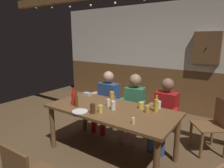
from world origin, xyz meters
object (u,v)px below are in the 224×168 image
at_px(pint_glass_2, 147,109).
at_px(pint_glass_6, 159,105).
at_px(table_candle, 133,121).
at_px(pint_glass_1, 141,105).
at_px(pint_glass_7, 113,105).
at_px(pint_glass_3, 108,103).
at_px(pint_glass_0, 112,96).
at_px(person_1, 133,104).
at_px(condiment_caddy, 87,94).
at_px(chair_empty_near_left, 214,125).
at_px(pint_glass_4, 93,108).
at_px(bottle_2, 156,105).
at_px(wall_dart_cabinet, 207,48).
at_px(bottle_1, 76,100).
at_px(pint_glass_5, 100,109).
at_px(plate_0, 80,111).
at_px(dining_table, 111,114).
at_px(person_0, 106,98).
at_px(bottle_0, 74,98).
at_px(person_2, 164,111).

distance_m(pint_glass_2, pint_glass_6, 0.27).
height_order(table_candle, pint_glass_1, pint_glass_1).
bearing_deg(pint_glass_7, pint_glass_3, 148.37).
relative_size(pint_glass_0, pint_glass_2, 1.46).
relative_size(person_1, pint_glass_6, 10.11).
distance_m(table_candle, condiment_caddy, 1.47).
distance_m(chair_empty_near_left, pint_glass_4, 1.97).
distance_m(bottle_2, wall_dart_cabinet, 2.32).
xyz_separation_m(bottle_1, pint_glass_5, (0.46, 0.01, -0.05)).
height_order(person_1, plate_0, person_1).
xyz_separation_m(dining_table, pint_glass_6, (0.60, 0.41, 0.16)).
height_order(person_1, pint_glass_0, person_1).
relative_size(person_0, bottle_0, 4.20).
bearing_deg(person_2, pint_glass_5, 58.06).
relative_size(dining_table, wall_dart_cabinet, 2.86).
xyz_separation_m(condiment_caddy, pint_glass_5, (0.76, -0.56, 0.03)).
bearing_deg(pint_glass_1, pint_glass_7, -138.27).
bearing_deg(bottle_1, wall_dart_cabinet, 63.29).
bearing_deg(pint_glass_7, condiment_caddy, 156.69).
bearing_deg(table_candle, bottle_0, 175.43).
bearing_deg(pint_glass_2, plate_0, -147.13).
bearing_deg(bottle_0, chair_empty_near_left, 32.33).
bearing_deg(plate_0, person_1, 74.41).
relative_size(chair_empty_near_left, pint_glass_2, 8.19).
relative_size(dining_table, chair_empty_near_left, 2.27).
height_order(chair_empty_near_left, pint_glass_2, pint_glass_2).
height_order(dining_table, pint_glass_4, pint_glass_4).
bearing_deg(person_0, condiment_caddy, 66.51).
xyz_separation_m(dining_table, person_1, (0.01, 0.69, -0.02)).
relative_size(table_candle, pint_glass_7, 0.59).
distance_m(pint_glass_4, pint_glass_5, 0.12).
distance_m(dining_table, pint_glass_6, 0.75).
xyz_separation_m(dining_table, bottle_0, (-0.59, -0.20, 0.21)).
height_order(person_1, pint_glass_4, person_1).
bearing_deg(person_1, person_2, 171.46).
distance_m(person_1, pint_glass_2, 0.77).
bearing_deg(person_2, pint_glass_6, 93.04).
xyz_separation_m(person_0, pint_glass_7, (0.67, -0.73, 0.18)).
bearing_deg(pint_glass_2, pint_glass_1, 144.34).
bearing_deg(pint_glass_2, pint_glass_0, 166.09).
xyz_separation_m(condiment_caddy, pint_glass_4, (0.69, -0.65, 0.05)).
bearing_deg(pint_glass_5, bottle_0, 177.78).
distance_m(person_1, pint_glass_1, 0.59).
distance_m(pint_glass_7, wall_dart_cabinet, 2.70).
distance_m(pint_glass_1, pint_glass_3, 0.51).
height_order(pint_glass_0, pint_glass_1, pint_glass_0).
bearing_deg(pint_glass_1, pint_glass_5, -130.36).
distance_m(pint_glass_4, pint_glass_7, 0.33).
relative_size(bottle_0, pint_glass_2, 2.64).
bearing_deg(dining_table, plate_0, -126.99).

